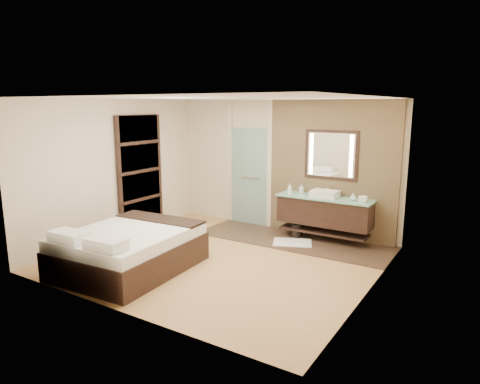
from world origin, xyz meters
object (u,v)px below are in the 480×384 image
Objects in this scene: vanity at (324,211)px; mirror_unit at (331,155)px; waste_bin at (297,230)px; bed at (129,249)px.

vanity is 1.75× the size of mirror_unit.
vanity is at bearing 7.17° from waste_bin.
waste_bin is at bearing -150.45° from mirror_unit.
vanity reaches higher than waste_bin.
vanity is 3.72m from bed.
bed is (-2.08, -3.08, -0.25)m from vanity.
vanity is 6.82× the size of waste_bin.
bed is 3.39m from waste_bin.
mirror_unit reaches higher than vanity.
vanity is 0.70m from waste_bin.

